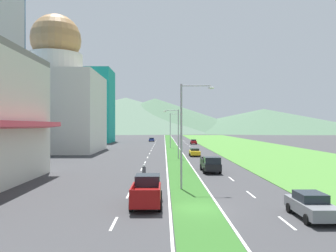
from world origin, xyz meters
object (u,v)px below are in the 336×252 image
car_4 (311,205)px  car_1 (152,139)px  pickup_truck_0 (211,164)px  motorcycle_rider (144,175)px  street_lamp_near (185,129)px  car_3 (193,142)px  car_0 (195,152)px  pickup_truck_1 (147,191)px  street_lamp_far (172,128)px  street_lamp_mid (177,130)px

car_4 → car_1: bearing=-172.4°
pickup_truck_0 → motorcycle_rider: 10.55m
street_lamp_near → car_1: 92.74m
street_lamp_near → motorcycle_rider: size_ratio=4.74×
street_lamp_near → pickup_truck_0: (3.87, 11.30, -4.47)m
car_3 → car_0: bearing=-4.7°
car_1 → pickup_truck_1: (3.18, -98.20, 0.26)m
street_lamp_near → pickup_truck_0: bearing=71.1°
pickup_truck_1 → motorcycle_rider: size_ratio=2.70×
car_3 → pickup_truck_1: bearing=-7.4°
street_lamp_far → car_4: size_ratio=1.96×
street_lamp_near → car_0: street_lamp_near is taller
street_lamp_near → car_4: size_ratio=2.10×
car_3 → car_4: bearing=0.0°
pickup_truck_1 → street_lamp_near: bearing=-28.4°
street_lamp_far → motorcycle_rider: bearing=-94.4°
car_0 → car_4: 42.84m
car_0 → car_4: bearing=4.5°
car_3 → car_4: (0.03, -83.57, 0.03)m
street_lamp_near → pickup_truck_1: 7.96m
street_lamp_mid → car_4: street_lamp_mid is taller
street_lamp_near → car_0: size_ratio=2.36×
street_lamp_far → car_4: street_lamp_far is taller
street_lamp_near → car_4: 12.84m
street_lamp_near → street_lamp_far: (0.13, 56.55, -0.29)m
street_lamp_mid → car_0: size_ratio=2.12×
street_lamp_far → car_4: (7.12, -66.07, -4.37)m
street_lamp_mid → pickup_truck_1: size_ratio=1.58×
street_lamp_mid → car_1: street_lamp_mid is taller
pickup_truck_1 → street_lamp_mid: bearing=-5.7°
street_lamp_near → car_3: (7.22, 74.05, -4.69)m
street_lamp_far → car_0: 24.07m
pickup_truck_0 → car_3: bearing=176.9°
street_lamp_far → car_0: size_ratio=2.20×
car_4 → pickup_truck_0: pickup_truck_0 is taller
car_0 → pickup_truck_1: (-7.01, -38.98, 0.22)m
street_lamp_near → motorcycle_rider: bearing=133.1°
street_lamp_mid → car_3: 46.46m
street_lamp_far → pickup_truck_0: 45.59m
car_3 → motorcycle_rider: motorcycle_rider is taller
street_lamp_mid → car_3: (6.92, 45.75, -4.17)m
street_lamp_near → street_lamp_mid: 28.31m
car_4 → pickup_truck_1: pickup_truck_1 is taller
car_1 → street_lamp_mid: bearing=-174.1°
car_4 → car_0: bearing=-175.5°
motorcycle_rider → street_lamp_near: bearing=-136.9°
car_1 → car_3: size_ratio=1.16×
car_0 → car_3: car_0 is taller
street_lamp_far → pickup_truck_0: (3.74, -45.25, -4.18)m
pickup_truck_0 → motorcycle_rider: size_ratio=2.70×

